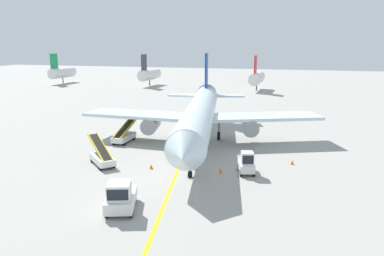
{
  "coord_description": "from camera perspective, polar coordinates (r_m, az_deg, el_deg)",
  "views": [
    {
      "loc": [
        9.87,
        -29.49,
        11.34
      ],
      "look_at": [
        -1.75,
        8.42,
        2.5
      ],
      "focal_mm": 35.13,
      "sensor_mm": 36.0,
      "label": 1
    }
  ],
  "objects": [
    {
      "name": "safety_cone_nose_right",
      "position": [
        35.38,
        -6.23,
        -5.83
      ],
      "size": [
        0.36,
        0.36,
        0.44
      ],
      "primitive_type": "cone",
      "color": "orange",
      "rests_on": "ground"
    },
    {
      "name": "safety_cone_nose_left",
      "position": [
        34.16,
        4.38,
        -6.47
      ],
      "size": [
        0.36,
        0.36,
        0.44
      ],
      "primitive_type": "cone",
      "color": "orange",
      "rests_on": "ground"
    },
    {
      "name": "belt_loader_aft_hold",
      "position": [
        37.16,
        -13.53,
        -4.31
      ],
      "size": [
        4.53,
        4.3,
        2.59
      ],
      "color": "silver",
      "rests_on": "ground"
    },
    {
      "name": "ground_plane",
      "position": [
        33.11,
        -1.38,
        -7.47
      ],
      "size": [
        300.0,
        300.0,
        0.0
      ],
      "primitive_type": "plane",
      "color": "#9E9B93"
    },
    {
      "name": "distant_aircraft_far_left",
      "position": [
        119.24,
        -19.12,
        7.98
      ],
      "size": [
        3.0,
        10.1,
        8.8
      ],
      "color": "silver",
      "rests_on": "ground"
    },
    {
      "name": "taxi_line_yellow",
      "position": [
        38.13,
        -1.51,
        -4.74
      ],
      "size": [
        16.67,
        78.37,
        0.01
      ],
      "primitive_type": "cube",
      "rotation": [
        0.0,
        0.0,
        0.21
      ],
      "color": "yellow",
      "rests_on": "ground"
    },
    {
      "name": "airliner",
      "position": [
        43.8,
        1.22,
        2.14
      ],
      "size": [
        28.01,
        35.11,
        10.1
      ],
      "color": "silver",
      "rests_on": "ground"
    },
    {
      "name": "distant_aircraft_mid_right",
      "position": [
        95.89,
        9.81,
        7.53
      ],
      "size": [
        3.0,
        10.1,
        8.8
      ],
      "color": "silver",
      "rests_on": "ground"
    },
    {
      "name": "pushback_tug",
      "position": [
        26.93,
        -10.8,
        -10.26
      ],
      "size": [
        3.0,
        4.03,
        2.2
      ],
      "color": "silver",
      "rests_on": "ground"
    },
    {
      "name": "ground_crew_marshaller",
      "position": [
        34.8,
        0.22,
        -4.87
      ],
      "size": [
        0.36,
        0.24,
        1.7
      ],
      "color": "#26262D",
      "rests_on": "ground"
    },
    {
      "name": "baggage_tug_near_wing",
      "position": [
        34.0,
        8.29,
        -5.4
      ],
      "size": [
        1.93,
        2.67,
        2.1
      ],
      "color": "silver",
      "rests_on": "ground"
    },
    {
      "name": "belt_loader_forward_hold",
      "position": [
        45.22,
        -10.24,
        -1.15
      ],
      "size": [
        1.55,
        5.03,
        2.59
      ],
      "color": "silver",
      "rests_on": "ground"
    },
    {
      "name": "safety_cone_wingtip_left",
      "position": [
        37.71,
        14.97,
        -5.03
      ],
      "size": [
        0.36,
        0.36,
        0.44
      ],
      "primitive_type": "cone",
      "color": "orange",
      "rests_on": "ground"
    },
    {
      "name": "distant_aircraft_mid_left",
      "position": [
        106.41,
        -6.5,
        8.11
      ],
      "size": [
        3.0,
        10.1,
        8.8
      ],
      "color": "silver",
      "rests_on": "ground"
    }
  ]
}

